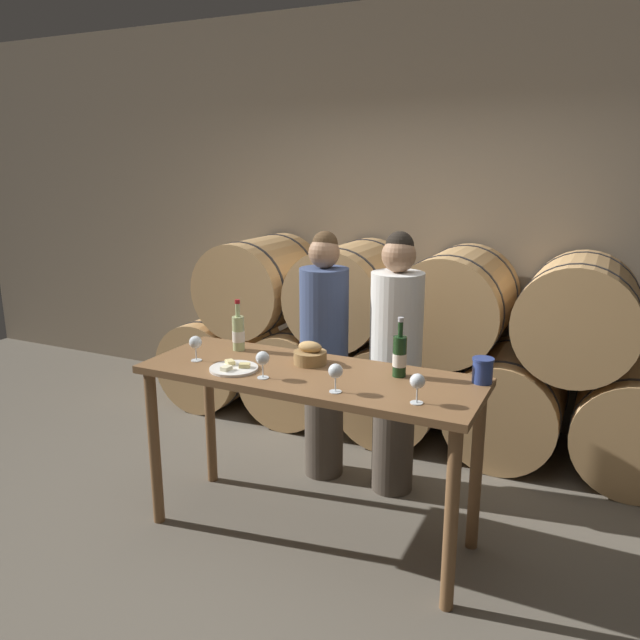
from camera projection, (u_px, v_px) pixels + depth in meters
The scene contains 15 objects.
ground_plane at pixel (310, 533), 3.49m from camera, with size 10.00×10.00×0.00m, color #665E51.
stone_wall_back at pixel (426, 216), 4.92m from camera, with size 10.00×0.12×3.20m.
barrel_stack at pixel (400, 347), 4.66m from camera, with size 3.98×0.86×1.44m.
tasting_table at pixel (309, 396), 3.29m from camera, with size 1.81×0.65×0.95m.
person_left at pixel (324, 354), 3.98m from camera, with size 0.31×0.31×1.61m.
person_right at pixel (395, 362), 3.77m from camera, with size 0.32×0.32×1.63m.
wine_bottle_red at pixel (400, 356), 3.17m from camera, with size 0.07×0.07×0.31m.
wine_bottle_white at pixel (238, 333), 3.61m from camera, with size 0.07×0.07×0.30m.
blue_crock at pixel (483, 369), 3.08m from camera, with size 0.11×0.11×0.13m.
bread_basket at pixel (310, 355), 3.38m from camera, with size 0.18×0.18×0.13m.
cheese_plate at pixel (234, 368), 3.29m from camera, with size 0.26×0.26×0.04m.
wine_glass_far_left at pixel (196, 343), 3.42m from camera, with size 0.07×0.07×0.14m.
wine_glass_left at pixel (263, 359), 3.14m from camera, with size 0.07×0.07×0.14m.
wine_glass_center at pixel (336, 372), 2.95m from camera, with size 0.07×0.07×0.14m.
wine_glass_right at pixel (417, 382), 2.81m from camera, with size 0.07×0.07×0.14m.
Camera 1 is at (1.38, -2.76, 2.02)m, focal length 35.00 mm.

